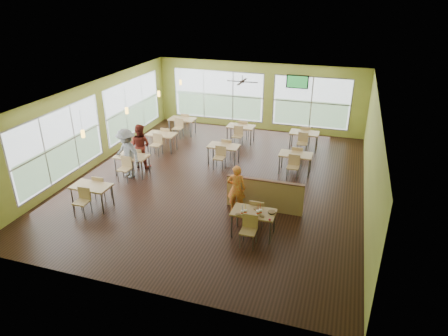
# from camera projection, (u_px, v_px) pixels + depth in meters

# --- Properties ---
(room) EXTENTS (12.00, 12.04, 3.20)m
(room) POSITION_uv_depth(u_px,v_px,m) (219.00, 139.00, 13.76)
(room) COLOR black
(room) RESTS_ON ground
(window_bays) EXTENTS (9.24, 10.24, 2.38)m
(window_bays) POSITION_uv_depth(u_px,v_px,m) (183.00, 111.00, 17.21)
(window_bays) COLOR white
(window_bays) RESTS_ON room
(main_table) EXTENTS (1.22, 1.52, 0.87)m
(main_table) POSITION_uv_depth(u_px,v_px,m) (253.00, 215.00, 11.01)
(main_table) COLOR tan
(main_table) RESTS_ON floor
(half_wall_divider) EXTENTS (2.40, 0.14, 1.04)m
(half_wall_divider) POSITION_uv_depth(u_px,v_px,m) (265.00, 195.00, 12.31)
(half_wall_divider) COLOR tan
(half_wall_divider) RESTS_ON floor
(dining_tables) EXTENTS (6.92, 8.72, 0.87)m
(dining_tables) POSITION_uv_depth(u_px,v_px,m) (207.00, 144.00, 15.94)
(dining_tables) COLOR tan
(dining_tables) RESTS_ON floor
(pendant_lights) EXTENTS (0.11, 7.31, 0.86)m
(pendant_lights) POSITION_uv_depth(u_px,v_px,m) (143.00, 102.00, 14.87)
(pendant_lights) COLOR #2D2119
(pendant_lights) RESTS_ON ceiling
(ceiling_fan) EXTENTS (1.25, 1.25, 0.29)m
(ceiling_fan) POSITION_uv_depth(u_px,v_px,m) (242.00, 82.00, 15.80)
(ceiling_fan) COLOR #2D2119
(ceiling_fan) RESTS_ON ceiling
(tv_backwall) EXTENTS (1.00, 0.07, 0.60)m
(tv_backwall) POSITION_uv_depth(u_px,v_px,m) (297.00, 82.00, 18.02)
(tv_backwall) COLOR black
(tv_backwall) RESTS_ON wall_back
(man_plaid) EXTENTS (0.63, 0.47, 1.56)m
(man_plaid) POSITION_uv_depth(u_px,v_px,m) (236.00, 189.00, 12.14)
(man_plaid) COLOR #FB4B1B
(man_plaid) RESTS_ON floor
(patron_maroon) EXTENTS (0.87, 0.70, 1.71)m
(patron_maroon) POSITION_uv_depth(u_px,v_px,m) (140.00, 146.00, 15.19)
(patron_maroon) COLOR maroon
(patron_maroon) RESTS_ON floor
(patron_grey) EXTENTS (1.35, 1.04, 1.84)m
(patron_grey) POSITION_uv_depth(u_px,v_px,m) (127.00, 153.00, 14.32)
(patron_grey) COLOR slate
(patron_grey) RESTS_ON floor
(cup_blue) EXTENTS (0.09, 0.09, 0.34)m
(cup_blue) POSITION_uv_depth(u_px,v_px,m) (242.00, 212.00, 10.79)
(cup_blue) COLOR white
(cup_blue) RESTS_ON main_table
(cup_yellow) EXTENTS (0.09, 0.09, 0.33)m
(cup_yellow) POSITION_uv_depth(u_px,v_px,m) (245.00, 212.00, 10.83)
(cup_yellow) COLOR white
(cup_yellow) RESTS_ON main_table
(cup_red_near) EXTENTS (0.10, 0.10, 0.38)m
(cup_red_near) POSITION_uv_depth(u_px,v_px,m) (258.00, 213.00, 10.77)
(cup_red_near) COLOR white
(cup_red_near) RESTS_ON main_table
(cup_red_far) EXTENTS (0.11, 0.11, 0.38)m
(cup_red_far) POSITION_uv_depth(u_px,v_px,m) (260.00, 212.00, 10.81)
(cup_red_far) COLOR white
(cup_red_far) RESTS_ON main_table
(food_basket) EXTENTS (0.22, 0.22, 0.05)m
(food_basket) POSITION_uv_depth(u_px,v_px,m) (272.00, 212.00, 10.88)
(food_basket) COLOR black
(food_basket) RESTS_ON main_table
(ketchup_cup) EXTENTS (0.07, 0.07, 0.03)m
(ketchup_cup) POSITION_uv_depth(u_px,v_px,m) (270.00, 220.00, 10.56)
(ketchup_cup) COLOR maroon
(ketchup_cup) RESTS_ON main_table
(wrapper_left) EXTENTS (0.16, 0.14, 0.04)m
(wrapper_left) POSITION_uv_depth(u_px,v_px,m) (238.00, 214.00, 10.79)
(wrapper_left) COLOR olive
(wrapper_left) RESTS_ON main_table
(wrapper_mid) EXTENTS (0.21, 0.19, 0.04)m
(wrapper_mid) POSITION_uv_depth(u_px,v_px,m) (257.00, 209.00, 11.05)
(wrapper_mid) COLOR olive
(wrapper_mid) RESTS_ON main_table
(wrapper_right) EXTENTS (0.16, 0.15, 0.03)m
(wrapper_right) POSITION_uv_depth(u_px,v_px,m) (262.00, 216.00, 10.71)
(wrapper_right) COLOR olive
(wrapper_right) RESTS_ON main_table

